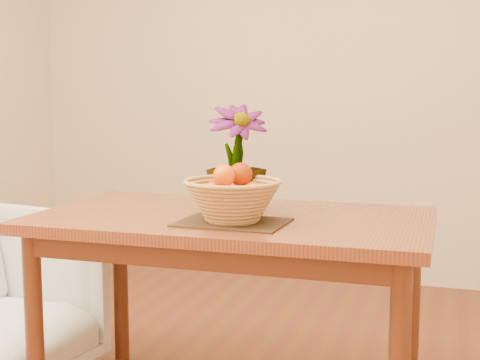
% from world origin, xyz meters
% --- Properties ---
extents(wall_back, '(4.00, 0.02, 2.70)m').
position_xyz_m(wall_back, '(0.00, 2.25, 1.35)').
color(wall_back, beige).
rests_on(wall_back, floor).
extents(table, '(1.40, 0.80, 0.75)m').
position_xyz_m(table, '(0.00, 0.30, 0.66)').
color(table, brown).
rests_on(table, floor).
extents(placemat, '(0.36, 0.28, 0.01)m').
position_xyz_m(placemat, '(0.05, 0.15, 0.75)').
color(placemat, '#312012').
rests_on(placemat, table).
extents(wicker_basket, '(0.33, 0.33, 0.13)m').
position_xyz_m(wicker_basket, '(0.05, 0.15, 0.82)').
color(wicker_basket, tan).
rests_on(wicker_basket, placemat).
extents(orange_pile, '(0.20, 0.20, 0.14)m').
position_xyz_m(orange_pile, '(0.06, 0.15, 0.88)').
color(orange_pile, '#E55E03').
rests_on(orange_pile, wicker_basket).
extents(potted_plant, '(0.30, 0.30, 0.39)m').
position_xyz_m(potted_plant, '(0.00, 0.35, 0.95)').
color(potted_plant, '#194B15').
rests_on(potted_plant, table).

